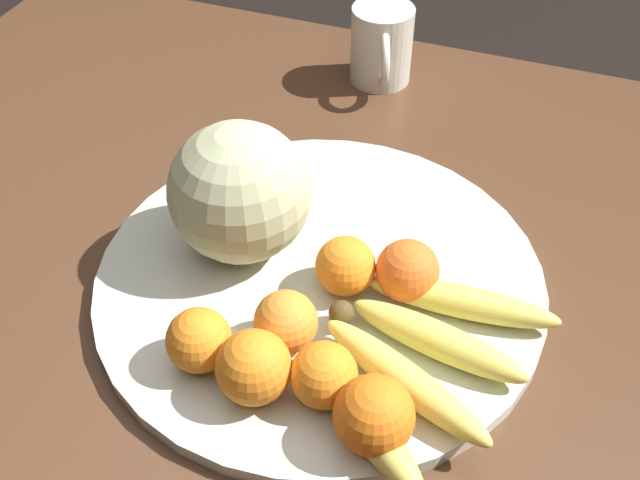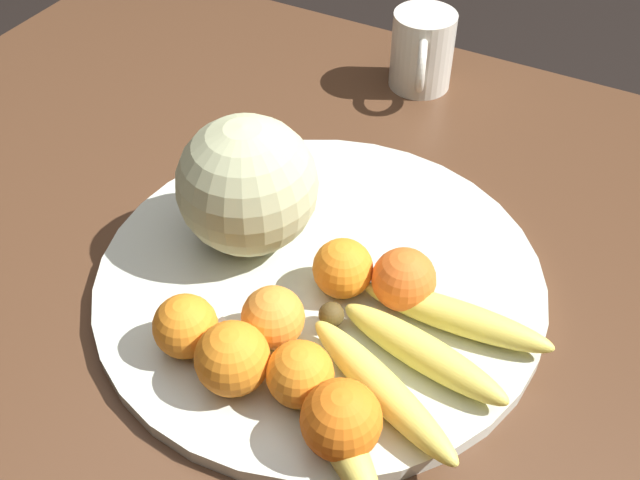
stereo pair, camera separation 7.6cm
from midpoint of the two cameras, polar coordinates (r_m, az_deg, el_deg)
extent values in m
cube|color=#4C301E|center=(0.82, -0.50, -4.82)|extent=(1.46, 1.07, 0.04)
cube|color=#4C301E|center=(1.60, -16.79, 4.48)|extent=(0.07, 0.07, 0.67)
cylinder|color=beige|center=(0.80, -2.71, -3.16)|extent=(0.48, 0.48, 0.02)
torus|color=navy|center=(0.80, -2.72, -3.02)|extent=(0.48, 0.48, 0.01)
sphere|color=#B2B789|center=(0.78, -8.91, 3.49)|extent=(0.15, 0.15, 0.15)
sphere|color=#473819|center=(0.73, -1.32, -5.73)|extent=(0.03, 0.03, 0.03)
ellipsoid|color=#E5D156|center=(0.66, -0.02, -13.72)|extent=(0.16, 0.14, 0.04)
ellipsoid|color=#E5D156|center=(0.68, 3.29, -10.77)|extent=(0.19, 0.11, 0.03)
ellipsoid|color=#E5D156|center=(0.71, 5.95, -7.76)|extent=(0.18, 0.07, 0.04)
ellipsoid|color=#E5D156|center=(0.75, 7.98, -4.82)|extent=(0.19, 0.05, 0.03)
sphere|color=orange|center=(0.71, -12.26, -7.64)|extent=(0.06, 0.06, 0.06)
sphere|color=orange|center=(0.76, -1.13, -2.08)|extent=(0.06, 0.06, 0.06)
sphere|color=orange|center=(0.71, -5.68, -6.38)|extent=(0.06, 0.06, 0.06)
sphere|color=orange|center=(0.68, -8.31, -9.75)|extent=(0.07, 0.07, 0.07)
sphere|color=orange|center=(0.75, 3.79, -2.59)|extent=(0.06, 0.06, 0.06)
sphere|color=orange|center=(0.64, 0.70, -13.40)|extent=(0.07, 0.07, 0.07)
sphere|color=orange|center=(0.67, -2.98, -10.42)|extent=(0.06, 0.06, 0.06)
cube|color=white|center=(0.73, -8.66, -9.02)|extent=(0.09, 0.06, 0.00)
cylinder|color=beige|center=(1.10, 2.68, 14.59)|extent=(0.09, 0.09, 0.11)
torus|color=beige|center=(1.05, 2.78, 13.54)|extent=(0.04, 0.07, 0.07)
camera|label=1|loc=(0.04, -92.87, -2.78)|focal=42.00mm
camera|label=2|loc=(0.04, 87.13, 2.78)|focal=42.00mm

